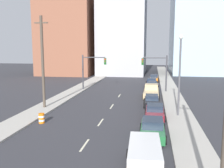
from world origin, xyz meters
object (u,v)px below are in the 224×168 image
at_px(traffic_barrel, 42,118).
at_px(sedan_orange, 154,78).
at_px(utility_pole_left_mid, 43,62).
at_px(pickup_truck_tan, 151,92).
at_px(traffic_signal_left, 90,67).
at_px(sedan_blue, 152,86).
at_px(traffic_signal_right, 159,68).
at_px(box_truck_brown, 144,161).
at_px(sedan_maroon, 155,112).
at_px(sedan_green, 152,129).
at_px(sedan_navy, 152,82).
at_px(sedan_black, 152,101).
at_px(street_lamp, 180,70).

height_order(traffic_barrel, sedan_orange, sedan_orange).
xyz_separation_m(utility_pole_left_mid, sedan_orange, (12.92, 26.59, -4.86)).
distance_m(pickup_truck_tan, sedan_orange, 17.35).
relative_size(traffic_signal_left, sedan_blue, 1.27).
xyz_separation_m(traffic_signal_right, box_truck_brown, (-1.32, -27.54, -2.90)).
height_order(traffic_signal_left, box_truck_brown, traffic_signal_left).
distance_m(box_truck_brown, sedan_maroon, 12.21).
bearing_deg(traffic_signal_left, sedan_blue, 8.44).
bearing_deg(box_truck_brown, sedan_green, 83.75).
xyz_separation_m(traffic_signal_left, utility_pole_left_mid, (-2.12, -13.48, 1.66)).
distance_m(box_truck_brown, sedan_navy, 34.49).
xyz_separation_m(sedan_green, sedan_orange, (0.21, 34.19, -0.04)).
height_order(traffic_signal_right, sedan_black, traffic_signal_right).
bearing_deg(sedan_green, street_lamp, 68.05).
bearing_deg(sedan_navy, traffic_barrel, -113.33).
relative_size(traffic_signal_right, utility_pole_left_mid, 0.55).
relative_size(traffic_signal_right, traffic_barrel, 6.26).
relative_size(box_truck_brown, sedan_black, 1.46).
height_order(street_lamp, sedan_navy, street_lamp).
bearing_deg(traffic_barrel, sedan_green, -11.30).
distance_m(box_truck_brown, sedan_black, 17.44).
bearing_deg(sedan_maroon, traffic_barrel, -160.97).
relative_size(sedan_black, sedan_navy, 1.02).
height_order(street_lamp, box_truck_brown, street_lamp).
distance_m(utility_pole_left_mid, sedan_blue, 20.21).
height_order(sedan_green, pickup_truck_tan, pickup_truck_tan).
height_order(box_truck_brown, sedan_navy, box_truck_brown).
xyz_separation_m(pickup_truck_tan, sedan_orange, (0.44, 17.35, -0.10)).
bearing_deg(street_lamp, traffic_signal_left, 132.21).
relative_size(traffic_signal_left, sedan_black, 1.35).
xyz_separation_m(sedan_black, sedan_blue, (0.02, 11.66, 0.04)).
distance_m(street_lamp, sedan_orange, 28.11).
relative_size(traffic_signal_right, sedan_black, 1.35).
height_order(sedan_blue, sedan_orange, sedan_blue).
relative_size(street_lamp, sedan_black, 1.92).
distance_m(sedan_green, sedan_blue, 22.64).
relative_size(traffic_signal_right, sedan_maroon, 1.34).
distance_m(street_lamp, sedan_black, 6.76).
xyz_separation_m(traffic_signal_right, street_lamp, (1.73, -14.58, 1.05)).
relative_size(traffic_barrel, sedan_black, 0.22).
height_order(sedan_black, sedan_orange, sedan_orange).
relative_size(traffic_barrel, sedan_navy, 0.22).
relative_size(traffic_barrel, sedan_maroon, 0.21).
distance_m(sedan_green, sedan_orange, 34.19).
relative_size(box_truck_brown, sedan_maroon, 1.46).
relative_size(sedan_maroon, sedan_blue, 0.95).
xyz_separation_m(traffic_barrel, sedan_maroon, (10.72, 3.63, 0.16)).
height_order(sedan_green, sedan_black, sedan_green).
bearing_deg(sedan_blue, pickup_truck_tan, -88.03).
bearing_deg(sedan_black, traffic_barrel, -141.20).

